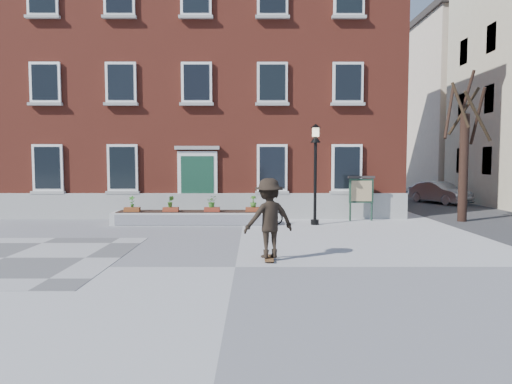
{
  "coord_description": "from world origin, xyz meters",
  "views": [
    {
      "loc": [
        0.47,
        -10.63,
        2.52
      ],
      "look_at": [
        0.5,
        4.0,
        1.5
      ],
      "focal_mm": 32.0,
      "sensor_mm": 36.0,
      "label": 1
    }
  ],
  "objects_px": {
    "skateboarder": "(269,218)",
    "parked_car": "(439,193)",
    "lamp_post": "(315,160)",
    "notice_board": "(361,191)",
    "bicycle": "(264,213)"
  },
  "relations": [
    {
      "from": "lamp_post",
      "to": "skateboarder",
      "type": "relative_size",
      "value": 1.89
    },
    {
      "from": "parked_car",
      "to": "bicycle",
      "type": "bearing_deg",
      "value": -164.15
    },
    {
      "from": "bicycle",
      "to": "notice_board",
      "type": "height_order",
      "value": "notice_board"
    },
    {
      "from": "lamp_post",
      "to": "parked_car",
      "type": "bearing_deg",
      "value": 46.13
    },
    {
      "from": "parked_car",
      "to": "notice_board",
      "type": "relative_size",
      "value": 2.05
    },
    {
      "from": "notice_board",
      "to": "skateboarder",
      "type": "distance_m",
      "value": 8.57
    },
    {
      "from": "parked_car",
      "to": "skateboarder",
      "type": "bearing_deg",
      "value": -148.08
    },
    {
      "from": "bicycle",
      "to": "lamp_post",
      "type": "xyz_separation_m",
      "value": [
        1.98,
        -0.22,
        2.12
      ]
    },
    {
      "from": "bicycle",
      "to": "notice_board",
      "type": "xyz_separation_m",
      "value": [
        4.05,
        0.94,
        0.84
      ]
    },
    {
      "from": "skateboarder",
      "to": "lamp_post",
      "type": "bearing_deg",
      "value": 72.62
    },
    {
      "from": "skateboarder",
      "to": "parked_car",
      "type": "bearing_deg",
      "value": 55.46
    },
    {
      "from": "lamp_post",
      "to": "notice_board",
      "type": "distance_m",
      "value": 2.69
    },
    {
      "from": "lamp_post",
      "to": "notice_board",
      "type": "height_order",
      "value": "lamp_post"
    },
    {
      "from": "bicycle",
      "to": "skateboarder",
      "type": "height_order",
      "value": "skateboarder"
    },
    {
      "from": "parked_car",
      "to": "notice_board",
      "type": "xyz_separation_m",
      "value": [
        -6.35,
        -7.61,
        0.63
      ]
    }
  ]
}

